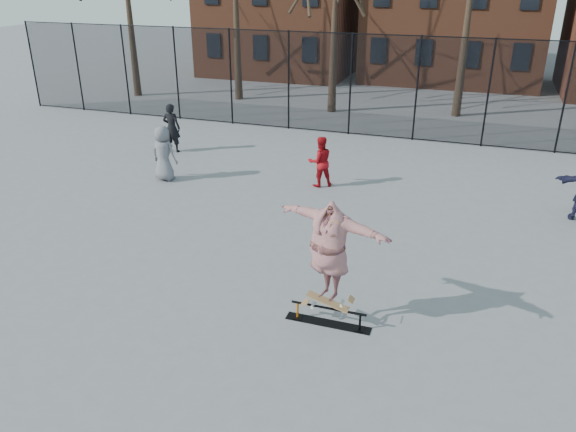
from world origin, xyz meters
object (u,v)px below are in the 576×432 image
(skater, at_px, (329,257))
(bystander_black, at_px, (172,128))
(skate_rail, at_px, (328,317))
(bystander_grey, at_px, (164,154))
(skateboard, at_px, (328,305))
(bystander_red, at_px, (320,162))

(skater, bearing_deg, bystander_black, 154.02)
(skate_rail, distance_m, bystander_grey, 9.31)
(skateboard, relative_size, bystander_black, 0.50)
(skateboard, xyz_separation_m, bystander_red, (-2.21, 7.12, 0.37))
(skate_rail, height_order, bystander_red, bystander_red)
(skateboard, distance_m, skater, 1.02)
(skate_rail, height_order, bystander_grey, bystander_grey)
(skater, xyz_separation_m, bystander_black, (-8.35, 8.79, -0.54))
(bystander_grey, distance_m, bystander_black, 3.07)
(skate_rail, relative_size, skater, 0.70)
(skate_rail, relative_size, skateboard, 1.85)
(skate_rail, relative_size, bystander_black, 0.93)
(bystander_black, height_order, bystander_red, bystander_black)
(bystander_grey, bearing_deg, skate_rail, 144.61)
(bystander_grey, height_order, bystander_black, bystander_black)
(bystander_red, bearing_deg, bystander_grey, -19.67)
(bystander_black, distance_m, bystander_red, 6.36)
(bystander_grey, bearing_deg, skater, 144.53)
(bystander_grey, xyz_separation_m, bystander_black, (-1.30, 2.78, 0.02))
(bystander_grey, bearing_deg, skateboard, 144.53)
(skater, xyz_separation_m, bystander_grey, (-7.05, 6.01, -0.56))
(skate_rail, xyz_separation_m, bystander_red, (-2.23, 7.12, 0.65))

